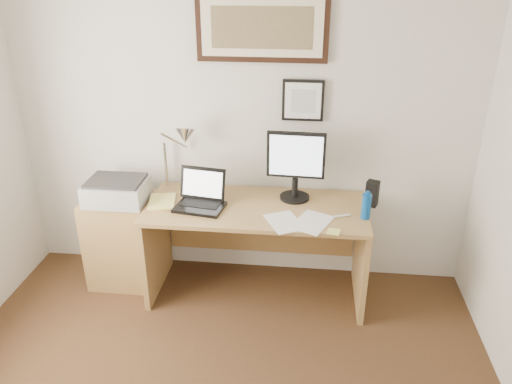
# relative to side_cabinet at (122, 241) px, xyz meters

# --- Properties ---
(wall_back) EXTENTS (3.50, 0.02, 2.50)m
(wall_back) POSITION_rel_side_cabinet_xyz_m (0.92, 0.32, 0.89)
(wall_back) COLOR silver
(wall_back) RESTS_ON ground
(side_cabinet) EXTENTS (0.50, 0.40, 0.73)m
(side_cabinet) POSITION_rel_side_cabinet_xyz_m (0.00, 0.00, 0.00)
(side_cabinet) COLOR olive
(side_cabinet) RESTS_ON floor
(water_bottle) EXTENTS (0.06, 0.06, 0.18)m
(water_bottle) POSITION_rel_side_cabinet_xyz_m (1.84, -0.15, 0.48)
(water_bottle) COLOR #0B4795
(water_bottle) RESTS_ON desk
(bottle_cap) EXTENTS (0.03, 0.03, 0.02)m
(bottle_cap) POSITION_rel_side_cabinet_xyz_m (1.84, -0.15, 0.58)
(bottle_cap) COLOR #0B4795
(bottle_cap) RESTS_ON water_bottle
(speaker) EXTENTS (0.11, 0.10, 0.19)m
(speaker) POSITION_rel_side_cabinet_xyz_m (1.90, 0.06, 0.48)
(speaker) COLOR black
(speaker) RESTS_ON desk
(paper_sheet_a) EXTENTS (0.32, 0.36, 0.00)m
(paper_sheet_a) POSITION_rel_side_cabinet_xyz_m (1.28, -0.27, 0.39)
(paper_sheet_a) COLOR white
(paper_sheet_a) RESTS_ON desk
(paper_sheet_b) EXTENTS (0.33, 0.37, 0.00)m
(paper_sheet_b) POSITION_rel_side_cabinet_xyz_m (1.47, -0.25, 0.39)
(paper_sheet_b) COLOR white
(paper_sheet_b) RESTS_ON desk
(sticky_pad) EXTENTS (0.10, 0.10, 0.01)m
(sticky_pad) POSITION_rel_side_cabinet_xyz_m (1.61, -0.38, 0.39)
(sticky_pad) COLOR #E3E86E
(sticky_pad) RESTS_ON desk
(marker_pen) EXTENTS (0.14, 0.06, 0.02)m
(marker_pen) POSITION_rel_side_cabinet_xyz_m (1.67, -0.15, 0.39)
(marker_pen) COLOR white
(marker_pen) RESTS_ON desk
(book) EXTENTS (0.23, 0.29, 0.02)m
(book) POSITION_rel_side_cabinet_xyz_m (0.28, -0.09, 0.39)
(book) COLOR #EFE270
(book) RESTS_ON desk
(desk) EXTENTS (1.60, 0.70, 0.75)m
(desk) POSITION_rel_side_cabinet_xyz_m (1.07, 0.04, 0.15)
(desk) COLOR olive
(desk) RESTS_ON floor
(laptop) EXTENTS (0.37, 0.34, 0.26)m
(laptop) POSITION_rel_side_cabinet_xyz_m (0.67, -0.08, 0.44)
(laptop) COLOR black
(laptop) RESTS_ON desk
(lcd_monitor) EXTENTS (0.42, 0.22, 0.52)m
(lcd_monitor) POSITION_rel_side_cabinet_xyz_m (1.34, 0.10, 0.68)
(lcd_monitor) COLOR black
(lcd_monitor) RESTS_ON desk
(printer) EXTENTS (0.44, 0.34, 0.18)m
(printer) POSITION_rel_side_cabinet_xyz_m (0.03, -0.04, 0.45)
(printer) COLOR #ACACAF
(printer) RESTS_ON side_cabinet
(desk_lamp) EXTENTS (0.29, 0.27, 0.53)m
(desk_lamp) POSITION_rel_side_cabinet_xyz_m (0.51, 0.13, 0.82)
(desk_lamp) COLOR silver
(desk_lamp) RESTS_ON desk
(picture_large) EXTENTS (0.92, 0.04, 0.47)m
(picture_large) POSITION_rel_side_cabinet_xyz_m (1.07, 0.29, 1.59)
(picture_large) COLOR black
(picture_large) RESTS_ON wall_back
(picture_small) EXTENTS (0.30, 0.03, 0.30)m
(picture_small) POSITION_rel_side_cabinet_xyz_m (1.37, 0.29, 1.09)
(picture_small) COLOR black
(picture_small) RESTS_ON wall_back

